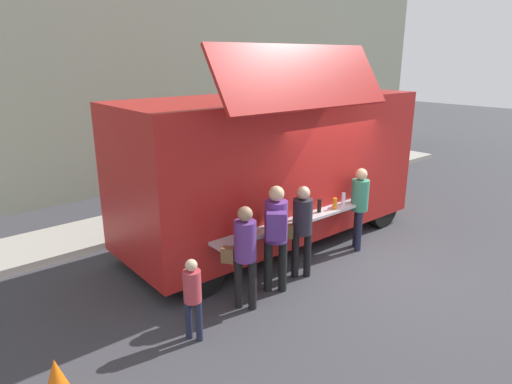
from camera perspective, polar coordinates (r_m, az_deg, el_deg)
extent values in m
plane|color=#38383D|center=(8.64, 13.09, -8.85)|extent=(60.00, 60.00, 0.00)
cube|color=#9E998E|center=(9.84, -26.63, -6.55)|extent=(28.00, 1.60, 0.15)
cube|color=gray|center=(13.22, -29.70, 19.19)|extent=(32.00, 2.40, 9.39)
cube|color=#B21D1A|center=(8.94, 2.20, 3.61)|extent=(6.31, 2.39, 2.68)
cube|color=#B21D1A|center=(7.24, 6.37, 14.51)|extent=(3.46, 0.73, 0.98)
cube|color=black|center=(7.69, 4.06, 3.84)|extent=(3.27, 0.17, 1.20)
cube|color=#B7B7BC|center=(7.84, 4.99, -3.76)|extent=(3.45, 0.42, 0.05)
cylinder|color=red|center=(7.00, -2.56, -5.22)|extent=(0.07, 0.07, 0.20)
cylinder|color=yellow|center=(7.16, -0.55, -4.65)|extent=(0.08, 0.08, 0.21)
cylinder|color=black|center=(7.40, 1.32, -3.71)|extent=(0.06, 0.06, 0.25)
cylinder|color=white|center=(7.59, 3.08, -3.34)|extent=(0.06, 0.06, 0.22)
cylinder|color=#1C9237|center=(7.81, 5.13, -2.91)|extent=(0.08, 0.08, 0.19)
cylinder|color=red|center=(8.01, 6.66, -2.45)|extent=(0.07, 0.07, 0.19)
cylinder|color=black|center=(8.23, 8.12, -1.74)|extent=(0.07, 0.07, 0.25)
cylinder|color=orange|center=(8.46, 10.06, -1.45)|extent=(0.08, 0.08, 0.21)
cylinder|color=white|center=(8.73, 11.14, -0.85)|extent=(0.08, 0.08, 0.24)
cube|color=black|center=(11.12, 14.26, 8.26)|extent=(0.12, 1.92, 1.18)
cylinder|color=black|center=(11.58, 7.87, 0.48)|extent=(0.90, 0.28, 0.90)
cylinder|color=black|center=(10.43, 15.79, -1.87)|extent=(0.90, 0.28, 0.90)
cylinder|color=black|center=(8.80, -14.21, -5.25)|extent=(0.90, 0.28, 0.90)
cylinder|color=black|center=(7.22, -7.28, -9.92)|extent=(0.90, 0.28, 0.90)
cone|color=orange|center=(5.76, -24.16, -21.18)|extent=(0.36, 0.36, 0.55)
cylinder|color=#2C5C37|center=(13.66, 8.24, 3.32)|extent=(0.60, 0.60, 1.05)
cylinder|color=black|center=(7.80, 5.04, -8.09)|extent=(0.13, 0.13, 0.81)
cylinder|color=black|center=(7.85, 6.60, -7.98)|extent=(0.13, 0.13, 0.81)
cylinder|color=#23222A|center=(7.55, 5.99, -3.15)|extent=(0.34, 0.34, 0.61)
sphere|color=#D3AA8A|center=(7.42, 6.08, -0.11)|extent=(0.23, 0.23, 0.23)
cube|color=brown|center=(7.59, 3.97, -5.06)|extent=(0.24, 0.22, 0.24)
cylinder|color=black|center=(7.33, 1.57, -9.45)|extent=(0.14, 0.14, 0.88)
cylinder|color=black|center=(7.33, 3.44, -9.45)|extent=(0.14, 0.14, 0.88)
cylinder|color=#5E3081|center=(7.02, 2.58, -3.78)|extent=(0.37, 0.37, 0.67)
sphere|color=#D8AD82|center=(6.87, 2.63, -0.22)|extent=(0.25, 0.25, 0.25)
cube|color=#552D7C|center=(6.75, 2.63, -4.36)|extent=(0.35, 0.35, 0.43)
cylinder|color=black|center=(6.90, -2.24, -11.58)|extent=(0.13, 0.13, 0.80)
cylinder|color=black|center=(6.85, -0.47, -11.80)|extent=(0.13, 0.13, 0.80)
cylinder|color=#592F7A|center=(6.56, -1.40, -6.27)|extent=(0.33, 0.33, 0.61)
sphere|color=#987454|center=(6.41, -1.42, -2.84)|extent=(0.23, 0.23, 0.23)
cube|color=brown|center=(6.74, -3.58, -8.03)|extent=(0.23, 0.24, 0.24)
cylinder|color=#20233A|center=(9.02, 13.00, -4.92)|extent=(0.13, 0.13, 0.81)
cylinder|color=#20233A|center=(9.22, 12.77, -4.42)|extent=(0.13, 0.13, 0.81)
cylinder|color=#358165|center=(8.89, 13.18, -0.39)|extent=(0.34, 0.34, 0.61)
sphere|color=#D5AA82|center=(8.77, 13.37, 2.23)|extent=(0.23, 0.23, 0.23)
cylinder|color=#1F2339|center=(6.33, -8.64, -15.80)|extent=(0.09, 0.09, 0.58)
cylinder|color=#1F2339|center=(6.27, -7.32, -16.10)|extent=(0.09, 0.09, 0.58)
cylinder|color=#B13842|center=(6.04, -8.18, -11.86)|extent=(0.24, 0.24, 0.44)
sphere|color=#D0A988|center=(5.90, -8.31, -9.28)|extent=(0.16, 0.16, 0.16)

